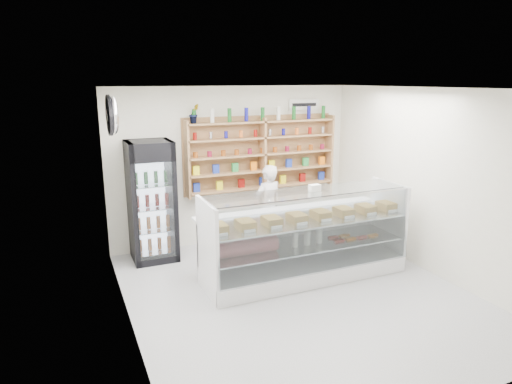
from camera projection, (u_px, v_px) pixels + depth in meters
name	position (u px, v px, depth m)	size (l,w,h in m)	color
room	(301.00, 197.00, 6.01)	(5.00, 5.00, 5.00)	silver
display_counter	(304.00, 254.00, 6.84)	(3.08, 0.92, 1.34)	white
shop_worker	(268.00, 207.00, 7.93)	(0.54, 0.36, 1.49)	silver
drinks_cooler	(152.00, 201.00, 7.39)	(0.71, 0.69, 1.97)	black
wall_shelving	(263.00, 154.00, 8.24)	(2.84, 0.28, 1.33)	#A77D4F
potted_plant	(194.00, 114.00, 7.57)	(0.18, 0.14, 0.32)	#1E6626
security_mirror	(113.00, 115.00, 5.99)	(0.15, 0.50, 0.50)	silver
wall_sign	(304.00, 105.00, 8.49)	(0.62, 0.03, 0.20)	white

